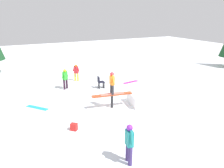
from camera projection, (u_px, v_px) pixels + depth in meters
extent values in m
plane|color=white|center=(112.00, 107.00, 12.63)|extent=(60.00, 60.00, 0.00)
cylinder|color=black|center=(112.00, 101.00, 12.51)|extent=(0.14, 0.14, 0.75)
cube|color=#A53F1E|center=(112.00, 95.00, 12.38)|extent=(2.35, 0.67, 0.08)
cube|color=white|center=(145.00, 98.00, 13.10)|extent=(2.03, 1.78, 0.63)
cube|color=#EF7160|center=(112.00, 94.00, 12.36)|extent=(1.40, 0.49, 0.03)
cylinder|color=#2A2A2F|center=(111.00, 88.00, 12.40)|extent=(0.14, 0.14, 0.53)
cylinder|color=#2A2A2F|center=(113.00, 90.00, 12.16)|extent=(0.14, 0.14, 0.53)
cube|color=orange|center=(112.00, 80.00, 12.12)|extent=(0.26, 0.37, 0.51)
cylinder|color=orange|center=(111.00, 77.00, 12.27)|extent=(0.14, 0.33, 0.47)
cylinder|color=orange|center=(113.00, 79.00, 11.89)|extent=(0.14, 0.33, 0.47)
sphere|color=red|center=(112.00, 74.00, 12.00)|extent=(0.22, 0.22, 0.22)
cylinder|color=#3E2F67|center=(130.00, 156.00, 7.73)|extent=(0.15, 0.15, 0.74)
cylinder|color=#3E2F67|center=(128.00, 152.00, 7.99)|extent=(0.15, 0.15, 0.74)
cube|color=teal|center=(129.00, 138.00, 7.65)|extent=(0.28, 0.39, 0.58)
cylinder|color=teal|center=(132.00, 138.00, 7.41)|extent=(0.13, 0.23, 0.52)
cylinder|color=teal|center=(127.00, 132.00, 7.82)|extent=(0.13, 0.23, 0.52)
sphere|color=purple|center=(130.00, 128.00, 7.53)|extent=(0.23, 0.23, 0.23)
cylinder|color=black|center=(67.00, 84.00, 15.71)|extent=(0.14, 0.14, 0.70)
cylinder|color=black|center=(64.00, 85.00, 15.50)|extent=(0.14, 0.14, 0.70)
cube|color=green|center=(65.00, 76.00, 15.41)|extent=(0.39, 0.35, 0.55)
cylinder|color=green|center=(67.00, 74.00, 15.54)|extent=(0.21, 0.17, 0.48)
cylinder|color=green|center=(63.00, 75.00, 15.21)|extent=(0.21, 0.17, 0.48)
sphere|color=yellow|center=(65.00, 71.00, 15.30)|extent=(0.21, 0.21, 0.21)
cylinder|color=yellow|center=(75.00, 77.00, 17.52)|extent=(0.13, 0.13, 0.64)
cylinder|color=yellow|center=(78.00, 77.00, 17.45)|extent=(0.13, 0.13, 0.64)
cube|color=red|center=(76.00, 70.00, 17.31)|extent=(0.36, 0.35, 0.51)
cylinder|color=red|center=(74.00, 68.00, 17.33)|extent=(0.19, 0.19, 0.45)
cylinder|color=red|center=(78.00, 69.00, 17.21)|extent=(0.19, 0.19, 0.45)
sphere|color=orange|center=(76.00, 66.00, 17.20)|extent=(0.20, 0.20, 0.20)
cube|color=silver|center=(183.00, 114.00, 11.80)|extent=(0.40, 1.33, 0.02)
cube|color=#1DABD7|center=(37.00, 108.00, 12.56)|extent=(1.13, 1.29, 0.02)
cube|color=#CD2396|center=(131.00, 82.00, 17.22)|extent=(1.40, 0.46, 0.02)
cube|color=#3F3F44|center=(104.00, 85.00, 15.91)|extent=(0.06, 0.40, 0.44)
cube|color=#3F3F44|center=(99.00, 85.00, 15.78)|extent=(0.06, 0.40, 0.44)
cube|color=black|center=(101.00, 82.00, 15.77)|extent=(0.48, 0.48, 0.04)
cube|color=black|center=(99.00, 79.00, 15.63)|extent=(0.07, 0.44, 0.40)
cube|color=red|center=(74.00, 127.00, 10.13)|extent=(0.37, 0.36, 0.34)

